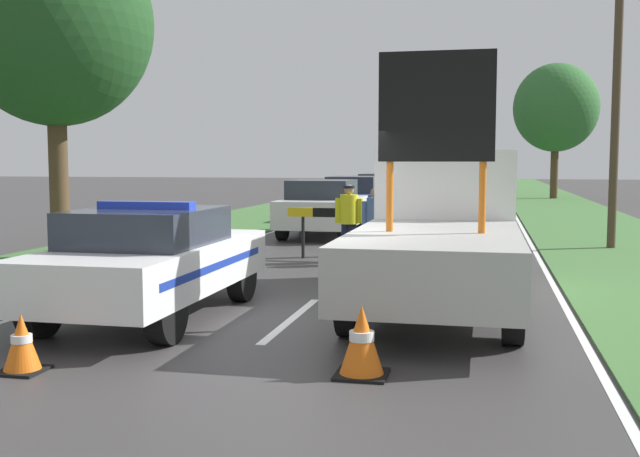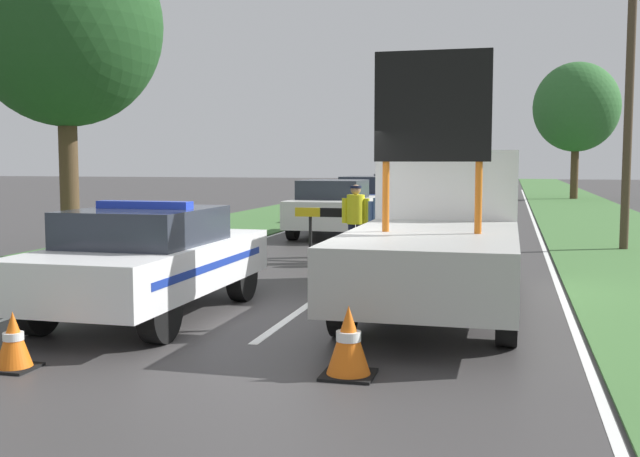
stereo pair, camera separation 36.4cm
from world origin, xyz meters
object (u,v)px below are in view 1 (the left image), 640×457
object	(u,v)px
work_truck	(442,227)
police_officer	(349,216)
roadside_tree_near_left	(556,108)
road_barrier	(365,217)
traffic_cone_centre_front	(378,247)
traffic_cone_near_police	(362,341)
utility_pole	(617,60)
queued_car_van_white	(323,208)
traffic_cone_near_truck	(22,343)
police_car	(151,260)
roadside_tree_near_right	(54,23)
queued_car_hatch_blue	(354,198)
pedestrian_civilian	(375,220)
queued_car_suv_grey	(381,191)

from	to	relation	value
work_truck	police_officer	bearing A→B (deg)	-58.55
police_officer	roadside_tree_near_left	bearing A→B (deg)	-85.60
road_barrier	traffic_cone_centre_front	world-z (taller)	road_barrier
police_officer	traffic_cone_near_police	distance (m)	8.34
road_barrier	police_officer	xyz separation A→B (m)	(-0.26, -0.44, 0.04)
police_officer	traffic_cone_centre_front	xyz separation A→B (m)	(0.52, 0.68, -0.70)
traffic_cone_centre_front	utility_pole	bearing A→B (deg)	30.03
queued_car_van_white	roadside_tree_near_left	distance (m)	24.83
work_truck	traffic_cone_near_truck	size ratio (longest dim) A/B	10.30
traffic_cone_centre_front	traffic_cone_near_truck	distance (m)	9.71
police_car	roadside_tree_near_left	xyz separation A→B (m)	(8.15, 34.22, 4.23)
work_truck	traffic_cone_near_truck	world-z (taller)	work_truck
work_truck	roadside_tree_near_right	world-z (taller)	roadside_tree_near_right
queued_car_van_white	queued_car_hatch_blue	xyz separation A→B (m)	(-0.06, 5.61, -0.01)
pedestrian_civilian	traffic_cone_near_truck	size ratio (longest dim) A/B	2.62
work_truck	police_officer	size ratio (longest dim) A/B	3.79
police_officer	roadside_tree_near_right	xyz separation A→B (m)	(-6.25, -0.72, 4.06)
police_car	road_barrier	distance (m)	6.73
queued_car_suv_grey	roadside_tree_near_right	xyz separation A→B (m)	(-4.57, -17.89, 4.22)
traffic_cone_near_police	roadside_tree_near_right	distance (m)	11.78
road_barrier	work_truck	bearing A→B (deg)	-68.45
queued_car_van_white	roadside_tree_near_right	size ratio (longest dim) A/B	0.56
utility_pole	traffic_cone_centre_front	bearing A→B (deg)	-149.97
roadside_tree_near_right	utility_pole	size ratio (longest dim) A/B	0.83
police_officer	pedestrian_civilian	size ratio (longest dim) A/B	1.04
traffic_cone_near_police	traffic_cone_centre_front	world-z (taller)	traffic_cone_near_police
queued_car_hatch_blue	utility_pole	world-z (taller)	utility_pole
police_car	road_barrier	world-z (taller)	police_car
traffic_cone_near_police	police_car	bearing A→B (deg)	146.46
traffic_cone_centre_front	queued_car_van_white	world-z (taller)	queued_car_van_white
queued_car_hatch_blue	roadside_tree_near_right	bearing A→B (deg)	68.56
roadside_tree_near_left	pedestrian_civilian	bearing A→B (deg)	-101.81
utility_pole	police_officer	bearing A→B (deg)	-147.24
police_officer	police_car	bearing A→B (deg)	92.25
traffic_cone_near_truck	queued_car_van_white	size ratio (longest dim) A/B	0.15
roadside_tree_near_right	utility_pole	distance (m)	12.81
queued_car_suv_grey	traffic_cone_centre_front	bearing A→B (deg)	97.61
road_barrier	utility_pole	bearing A→B (deg)	29.42
road_barrier	roadside_tree_near_left	world-z (taller)	roadside_tree_near_left
road_barrier	traffic_cone_near_police	distance (m)	8.72
roadside_tree_near_left	utility_pole	world-z (taller)	utility_pole
police_officer	traffic_cone_near_truck	distance (m)	8.96
police_car	queued_car_van_white	xyz separation A→B (m)	(-0.05, 11.17, 0.02)
queued_car_hatch_blue	police_car	bearing A→B (deg)	90.38
roadside_tree_near_right	utility_pole	bearing A→B (deg)	20.23
police_officer	pedestrian_civilian	xyz separation A→B (m)	(0.58, -0.19, -0.05)
police_car	roadside_tree_near_left	world-z (taller)	roadside_tree_near_left
road_barrier	utility_pole	distance (m)	7.32
queued_car_suv_grey	queued_car_van_white	bearing A→B (deg)	90.03
traffic_cone_centre_front	queued_car_suv_grey	world-z (taller)	queued_car_suv_grey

